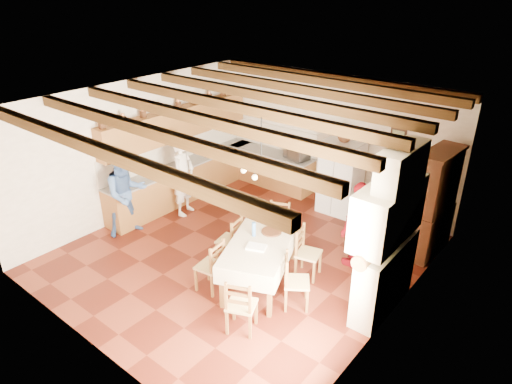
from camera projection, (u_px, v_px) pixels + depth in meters
floor at (242, 254)px, 8.95m from camera, size 6.00×6.50×0.02m
ceiling at (240, 102)px, 7.65m from camera, size 6.00×6.50×0.02m
wall_back at (333, 139)px, 10.58m from camera, size 6.00×0.02×3.00m
wall_front at (80, 263)px, 6.01m from camera, size 6.00×0.02×3.00m
wall_left at (138, 148)px, 10.01m from camera, size 0.02×6.50×3.00m
wall_right at (399, 238)px, 6.58m from camera, size 0.02×6.50×3.00m
ceiling_beams at (240, 108)px, 7.69m from camera, size 6.00×6.30×0.16m
lower_cabinets_left at (186, 181)px, 11.03m from camera, size 0.60×4.30×0.86m
lower_cabinets_back at (271, 169)px, 11.71m from camera, size 2.30×0.60×0.86m
countertop_left at (185, 164)px, 10.83m from camera, size 0.62×4.30×0.04m
countertop_back at (271, 153)px, 11.51m from camera, size 2.34×0.62×0.04m
backsplash_left at (175, 148)px, 10.86m from camera, size 0.03×4.30×0.60m
backsplash_back at (278, 138)px, 11.57m from camera, size 2.30×0.03×0.60m
upper_cabinets at (178, 123)px, 10.49m from camera, size 0.35×4.20×0.70m
fireplace at (385, 232)px, 6.93m from camera, size 0.56×1.60×2.80m
wall_picture at (398, 138)px, 9.53m from camera, size 0.34×0.03×0.42m
refrigerator at (341, 177)px, 10.20m from camera, size 0.86×0.72×1.68m
hutch at (434, 203)px, 8.56m from camera, size 0.57×1.20×2.12m
dining_table at (261, 244)px, 7.81m from camera, size 1.64×2.16×0.84m
chandelier at (261, 164)px, 7.17m from camera, size 0.47×0.47×0.03m
chair_left_near at (210, 265)px, 7.74m from camera, size 0.45×0.47×0.96m
chair_left_far at (229, 239)px, 8.49m from camera, size 0.47×0.49×0.96m
chair_right_near at (297, 281)px, 7.34m from camera, size 0.57×0.57×0.96m
chair_right_far at (309, 253)px, 8.08m from camera, size 0.49×0.51×0.96m
chair_end_near at (242, 304)px, 6.83m from camera, size 0.55×0.54×0.96m
chair_end_far at (278, 227)px, 8.92m from camera, size 0.54×0.53×0.96m
person_man at (183, 176)px, 10.09m from camera, size 0.61×0.76×1.80m
person_woman_blue at (126, 193)px, 9.30m from camera, size 0.90×1.03×1.81m
person_woman_red at (359, 225)px, 8.28m from camera, size 0.54×1.03×1.68m
microwave at (297, 153)px, 11.00m from camera, size 0.63×0.48×0.32m
fridge_vase at (345, 135)px, 9.77m from camera, size 0.36×0.36×0.31m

